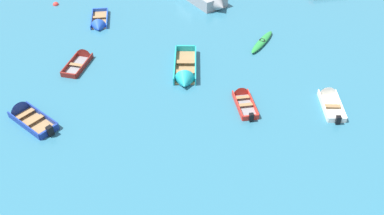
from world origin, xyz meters
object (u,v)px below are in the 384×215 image
Objects in this scene: rowboat_deep_blue_cluster_outer at (25,114)px; mooring_buoy_between_boats_right at (56,5)px; rowboat_white_near_right at (329,98)px; rowboat_maroon_center at (82,58)px; rowboat_turquoise_back_row_left at (185,75)px; kayak_green_far_back at (262,42)px; rowboat_red_near_left at (242,98)px; rowboat_blue_back_row_right at (99,24)px.

rowboat_deep_blue_cluster_outer reaches higher than mooring_buoy_between_boats_right.
rowboat_maroon_center is at bearing 149.74° from rowboat_white_near_right.
rowboat_maroon_center is (-6.09, 3.68, -0.08)m from rowboat_turquoise_back_row_left.
kayak_green_far_back reaches higher than mooring_buoy_between_boats_right.
rowboat_turquoise_back_row_left reaches higher than rowboat_red_near_left.
rowboat_blue_back_row_right is at bearing 153.34° from kayak_green_far_back.
rowboat_blue_back_row_right is 5.46m from mooring_buoy_between_boats_right.
rowboat_red_near_left is at bearing -121.87° from kayak_green_far_back.
rowboat_white_near_right is at bearing -45.33° from rowboat_blue_back_row_right.
rowboat_turquoise_back_row_left is 1.35× the size of rowboat_blue_back_row_right.
rowboat_red_near_left is at bearing -48.18° from rowboat_turquoise_back_row_left.
rowboat_white_near_right is at bearing -29.56° from rowboat_turquoise_back_row_left.
rowboat_blue_back_row_right reaches higher than kayak_green_far_back.
rowboat_blue_back_row_right is at bearing -55.50° from mooring_buoy_between_boats_right.
rowboat_red_near_left is at bearing -56.53° from rowboat_blue_back_row_right.
kayak_green_far_back is 16.27m from rowboat_deep_blue_cluster_outer.
rowboat_white_near_right is (4.90, -1.29, -0.00)m from rowboat_red_near_left.
rowboat_maroon_center is at bearing 148.88° from rowboat_turquoise_back_row_left.
rowboat_white_near_right is 0.93× the size of rowboat_deep_blue_cluster_outer.
rowboat_maroon_center is (-12.30, 1.07, -0.00)m from kayak_green_far_back.
rowboat_red_near_left is 0.93× the size of rowboat_white_near_right.
kayak_green_far_back is at bearing 58.13° from rowboat_red_near_left.
rowboat_maroon_center is 4.61m from rowboat_blue_back_row_right.
mooring_buoy_between_boats_right is (-13.92, 9.93, -0.16)m from kayak_green_far_back.
kayak_green_far_back is at bearing -4.95° from rowboat_maroon_center.
rowboat_blue_back_row_right is (1.48, 4.37, 0.00)m from rowboat_maroon_center.
rowboat_white_near_right reaches higher than mooring_buoy_between_boats_right.
rowboat_deep_blue_cluster_outer is (-12.27, 1.67, 0.03)m from rowboat_red_near_left.
rowboat_deep_blue_cluster_outer is (-17.17, 2.95, 0.03)m from rowboat_white_near_right.
rowboat_turquoise_back_row_left is 9.28m from rowboat_blue_back_row_right.
rowboat_deep_blue_cluster_outer is at bearing -117.75° from rowboat_blue_back_row_right.
rowboat_deep_blue_cluster_outer reaches higher than rowboat_white_near_right.
kayak_green_far_back is 12.12m from rowboat_blue_back_row_right.
rowboat_red_near_left is 18.73m from mooring_buoy_between_boats_right.
rowboat_turquoise_back_row_left is 9.58× the size of mooring_buoy_between_boats_right.
rowboat_maroon_center reaches higher than kayak_green_far_back.
rowboat_red_near_left reaches higher than kayak_green_far_back.
rowboat_turquoise_back_row_left reaches higher than kayak_green_far_back.
rowboat_red_near_left is 12.39m from rowboat_deep_blue_cluster_outer.
kayak_green_far_back is 0.81× the size of rowboat_deep_blue_cluster_outer.
mooring_buoy_between_boats_right is at bearing 132.25° from rowboat_white_near_right.
rowboat_blue_back_row_right is 1.14× the size of rowboat_red_near_left.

